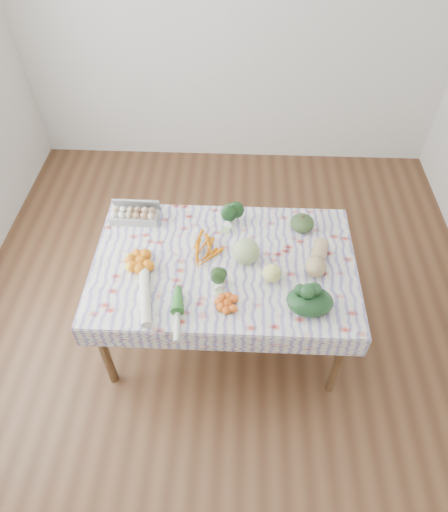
# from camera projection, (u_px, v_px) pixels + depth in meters

# --- Properties ---
(ground) EXTENTS (4.50, 4.50, 0.00)m
(ground) POSITION_uv_depth(u_px,v_px,m) (224.00, 329.00, 3.43)
(ground) COLOR #51301B
(ground) RESTS_ON ground
(wall_back) EXTENTS (4.00, 0.04, 2.80)m
(wall_back) POSITION_uv_depth(u_px,v_px,m) (235.00, 17.00, 3.91)
(wall_back) COLOR silver
(wall_back) RESTS_ON ground
(dining_table) EXTENTS (1.60, 1.00, 0.75)m
(dining_table) POSITION_uv_depth(u_px,v_px,m) (224.00, 271.00, 2.93)
(dining_table) COLOR brown
(dining_table) RESTS_ON ground
(tablecloth) EXTENTS (1.66, 1.06, 0.01)m
(tablecloth) POSITION_uv_depth(u_px,v_px,m) (224.00, 263.00, 2.87)
(tablecloth) COLOR white
(tablecloth) RESTS_ON dining_table
(egg_carton) EXTENTS (0.33, 0.14, 0.09)m
(egg_carton) POSITION_uv_depth(u_px,v_px,m) (134.00, 216.00, 3.09)
(egg_carton) COLOR #A0A09B
(egg_carton) RESTS_ON tablecloth
(carrot_bunch) EXTENTS (0.28, 0.27, 0.04)m
(carrot_bunch) POSITION_uv_depth(u_px,v_px,m) (204.00, 249.00, 2.92)
(carrot_bunch) COLOR orange
(carrot_bunch) RESTS_ON tablecloth
(kale_bunch) EXTENTS (0.19, 0.18, 0.14)m
(kale_bunch) POSITION_uv_depth(u_px,v_px,m) (230.00, 217.00, 3.05)
(kale_bunch) COLOR #183E19
(kale_bunch) RESTS_ON tablecloth
(kabocha_squash) EXTENTS (0.18, 0.18, 0.11)m
(kabocha_squash) POSITION_uv_depth(u_px,v_px,m) (302.00, 223.00, 3.03)
(kabocha_squash) COLOR #3B562B
(kabocha_squash) RESTS_ON tablecloth
(cabbage) EXTENTS (0.22, 0.22, 0.17)m
(cabbage) POSITION_uv_depth(u_px,v_px,m) (246.00, 251.00, 2.82)
(cabbage) COLOR #9FB873
(cabbage) RESTS_ON tablecloth
(butternut_squash) EXTENTS (0.20, 0.30, 0.13)m
(butternut_squash) POSITION_uv_depth(u_px,v_px,m) (318.00, 257.00, 2.81)
(butternut_squash) COLOR tan
(butternut_squash) RESTS_ON tablecloth
(orange_cluster) EXTENTS (0.31, 0.31, 0.08)m
(orange_cluster) POSITION_uv_depth(u_px,v_px,m) (141.00, 261.00, 2.82)
(orange_cluster) COLOR orange
(orange_cluster) RESTS_ON tablecloth
(broccoli) EXTENTS (0.17, 0.17, 0.10)m
(broccoli) POSITION_uv_depth(u_px,v_px,m) (217.00, 281.00, 2.70)
(broccoli) COLOR #25471C
(broccoli) RESTS_ON tablecloth
(mandarin_cluster) EXTENTS (0.18, 0.18, 0.05)m
(mandarin_cluster) POSITION_uv_depth(u_px,v_px,m) (227.00, 302.00, 2.62)
(mandarin_cluster) COLOR orange
(mandarin_cluster) RESTS_ON tablecloth
(grapefruit) EXTENTS (0.12, 0.12, 0.11)m
(grapefruit) POSITION_uv_depth(u_px,v_px,m) (272.00, 273.00, 2.73)
(grapefruit) COLOR #DFE271
(grapefruit) RESTS_ON tablecloth
(spinach_bag) EXTENTS (0.33, 0.30, 0.12)m
(spinach_bag) POSITION_uv_depth(u_px,v_px,m) (310.00, 301.00, 2.59)
(spinach_bag) COLOR black
(spinach_bag) RESTS_ON tablecloth
(daikon) EXTENTS (0.14, 0.43, 0.06)m
(daikon) POSITION_uv_depth(u_px,v_px,m) (145.00, 297.00, 2.65)
(daikon) COLOR white
(daikon) RESTS_ON tablecloth
(leek) EXTENTS (0.06, 0.35, 0.04)m
(leek) POSITION_uv_depth(u_px,v_px,m) (177.00, 315.00, 2.57)
(leek) COLOR beige
(leek) RESTS_ON tablecloth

